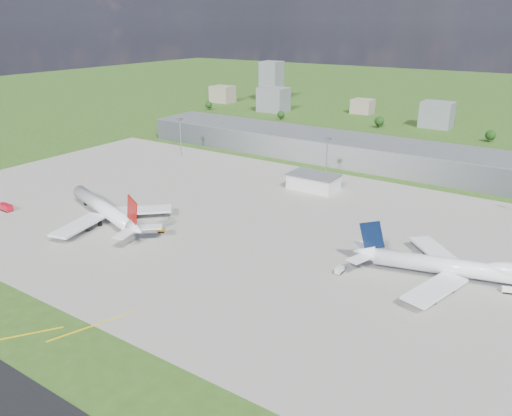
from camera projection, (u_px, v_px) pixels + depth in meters
The scene contains 21 objects.
ground at pixel (335, 166), 320.17m from camera, with size 1400.00×1400.00×0.00m, color #324F18.
apron at pixel (253, 223), 229.32m from camera, with size 360.00×190.00×0.08m, color gray.
terminal at pixel (346, 150), 329.19m from camera, with size 300.00×42.00×15.00m, color gray.
ops_building at pixel (314, 182), 274.64m from camera, with size 26.00×16.00×8.00m, color silver.
mast_west at pixel (180, 130), 338.45m from camera, with size 3.50×2.00×25.90m.
mast_center at pixel (327, 152), 281.47m from camera, with size 3.50×2.00×25.90m.
airliner_red_twin at pixel (106, 210), 230.02m from camera, with size 73.23×55.75×20.62m.
airliner_blue_quad at pixel (463, 268), 176.35m from camera, with size 73.75×56.84×19.52m.
fire_truck at pixel (6, 208), 243.77m from camera, with size 8.03×3.28×3.54m.
tug_yellow at pixel (161, 231), 219.24m from camera, with size 3.67×3.29×1.63m.
van_white_near at pixel (340, 270), 184.19m from camera, with size 2.38×4.94×2.49m.
van_white_far at pixel (508, 290), 170.56m from camera, with size 4.38×3.03×2.13m.
bldg_far_w at pixel (223, 94), 563.32m from camera, with size 24.00×20.00×18.00m, color gray.
bldg_w at pixel (273, 100), 505.24m from camera, with size 28.00×22.00×24.00m, color slate.
bldg_cw at pixel (363, 106), 496.72m from camera, with size 20.00×18.00×14.00m, color gray.
bldg_c at pixel (437, 115), 430.50m from camera, with size 26.00×20.00×22.00m, color slate.
bldg_tall_w at pixel (271, 81), 569.14m from camera, with size 22.00×20.00×44.00m, color slate.
tree_far_w at pixel (209, 105), 515.37m from camera, with size 7.20×7.20×8.80m.
tree_w at pixel (281, 115), 464.98m from camera, with size 6.75×6.75×8.25m.
tree_c at pixel (379, 121), 429.69m from camera, with size 8.10×8.10×9.90m.
tree_e at pixel (490, 135), 379.29m from camera, with size 7.65×7.65×9.35m.
Camera 1 is at (128.64, -135.63, 87.90)m, focal length 35.00 mm.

